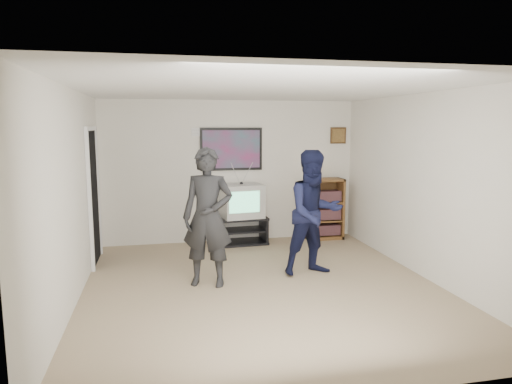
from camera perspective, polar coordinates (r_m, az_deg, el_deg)
name	(u,v)px	position (r m, az deg, el deg)	size (l,w,h in m)	color
room_shell	(257,188)	(6.02, 0.13, 0.56)	(4.51, 5.00, 2.51)	#91765C
media_stand	(239,230)	(8.04, -2.11, -4.80)	(0.98, 0.58, 0.48)	black
crt_television	(241,201)	(7.95, -1.84, -1.07)	(0.69, 0.58, 0.58)	#AAABA5
bookshelf	(324,209)	(8.44, 8.47, -2.08)	(0.67, 0.39, 1.11)	brown
table_lamp	(315,168)	(8.32, 7.44, 2.99)	(0.24, 0.24, 0.39)	beige
person_tall	(208,217)	(5.89, -6.05, -3.16)	(0.66, 0.43, 1.79)	black
person_short	(314,213)	(6.35, 7.30, -2.60)	(0.84, 0.66, 1.74)	black
controller_left	(208,185)	(6.00, -6.05, 0.92)	(0.04, 0.13, 0.04)	white
controller_right	(306,199)	(6.51, 6.33, -0.84)	(0.04, 0.12, 0.04)	white
poster	(231,149)	(8.07, -3.10, 5.37)	(1.10, 0.03, 0.75)	black
air_vent	(200,132)	(8.00, -7.05, 7.45)	(0.28, 0.02, 0.14)	white
small_picture	(338,135)	(8.61, 10.24, 6.97)	(0.30, 0.03, 0.30)	#4C3118
doorway	(93,197)	(7.23, -19.69, -0.63)	(0.03, 0.85, 2.00)	black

